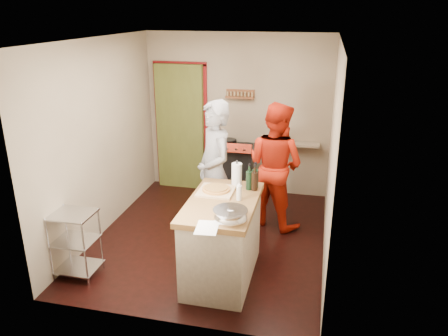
{
  "coord_description": "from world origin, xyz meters",
  "views": [
    {
      "loc": [
        1.36,
        -5.08,
        2.94
      ],
      "look_at": [
        0.19,
        0.0,
        1.02
      ],
      "focal_mm": 35.0,
      "sensor_mm": 36.0,
      "label": 1
    }
  ],
  "objects": [
    {
      "name": "floor",
      "position": [
        0.0,
        0.0,
        0.0
      ],
      "size": [
        3.5,
        3.5,
        0.0
      ],
      "primitive_type": "plane",
      "color": "black",
      "rests_on": "ground"
    },
    {
      "name": "wire_shelving",
      "position": [
        -1.28,
        -1.2,
        0.44
      ],
      "size": [
        0.48,
        0.4,
        0.8
      ],
      "color": "silver",
      "rests_on": "ground"
    },
    {
      "name": "person_red",
      "position": [
        0.77,
        0.63,
        0.89
      ],
      "size": [
        1.08,
        1.0,
        1.77
      ],
      "primitive_type": "imported",
      "rotation": [
        0.0,
        0.0,
        2.65
      ],
      "color": "red",
      "rests_on": "ground"
    },
    {
      "name": "right_wall",
      "position": [
        1.5,
        0.0,
        1.3
      ],
      "size": [
        0.04,
        3.5,
        2.6
      ],
      "primitive_type": "cube",
      "color": "tan",
      "rests_on": "ground"
    },
    {
      "name": "person_stripe",
      "position": [
        0.06,
        0.02,
        0.94
      ],
      "size": [
        0.77,
        0.82,
        1.88
      ],
      "primitive_type": "imported",
      "rotation": [
        0.0,
        0.0,
        -0.94
      ],
      "color": "silver",
      "rests_on": "ground"
    },
    {
      "name": "left_wall",
      "position": [
        -1.5,
        0.0,
        1.3
      ],
      "size": [
        0.04,
        3.5,
        2.6
      ],
      "primitive_type": "cube",
      "color": "tan",
      "rests_on": "ground"
    },
    {
      "name": "ceiling",
      "position": [
        0.0,
        0.0,
        2.61
      ],
      "size": [
        3.0,
        3.5,
        0.02
      ],
      "primitive_type": "cube",
      "color": "white",
      "rests_on": "back_wall"
    },
    {
      "name": "island",
      "position": [
        0.36,
        -0.85,
        0.5
      ],
      "size": [
        0.75,
        1.43,
        1.26
      ],
      "color": "beige",
      "rests_on": "ground"
    },
    {
      "name": "back_wall",
      "position": [
        -0.64,
        1.78,
        1.13
      ],
      "size": [
        3.0,
        0.44,
        2.6
      ],
      "color": "tan",
      "rests_on": "ground"
    },
    {
      "name": "stove",
      "position": [
        0.05,
        1.42,
        0.45
      ],
      "size": [
        0.6,
        0.63,
        1.0
      ],
      "color": "black",
      "rests_on": "ground"
    }
  ]
}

